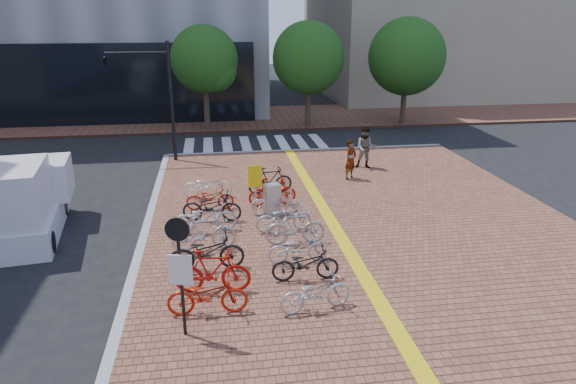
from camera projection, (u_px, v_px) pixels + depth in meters
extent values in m
plane|color=black|center=(282.00, 265.00, 14.32)|extent=(120.00, 120.00, 0.00)
cube|color=brown|center=(468.00, 367.00, 10.04)|extent=(14.00, 34.00, 0.15)
cube|color=gold|center=(420.00, 369.00, 9.88)|extent=(0.40, 34.00, 0.01)
cube|color=gray|center=(308.00, 151.00, 25.92)|extent=(14.00, 0.25, 0.15)
cube|color=brown|center=(238.00, 118.00, 33.91)|extent=(70.00, 8.00, 0.15)
cube|color=silver|center=(189.00, 147.00, 26.97)|extent=(0.50, 4.00, 0.01)
cube|color=silver|center=(208.00, 146.00, 27.11)|extent=(0.50, 4.00, 0.01)
cube|color=silver|center=(227.00, 145.00, 27.25)|extent=(0.50, 4.00, 0.01)
cube|color=silver|center=(246.00, 145.00, 27.39)|extent=(0.50, 4.00, 0.01)
cube|color=silver|center=(264.00, 144.00, 27.53)|extent=(0.50, 4.00, 0.01)
cube|color=silver|center=(283.00, 143.00, 27.67)|extent=(0.50, 4.00, 0.01)
cube|color=silver|center=(301.00, 143.00, 27.81)|extent=(0.50, 4.00, 0.01)
cube|color=silver|center=(319.00, 142.00, 27.95)|extent=(0.50, 4.00, 0.01)
cylinder|color=#38281E|center=(207.00, 108.00, 29.90)|extent=(0.32, 0.32, 2.60)
sphere|color=#194714|center=(204.00, 59.00, 29.00)|extent=(3.80, 3.80, 3.80)
sphere|color=#194714|center=(215.00, 70.00, 29.00)|extent=(2.40, 2.40, 2.40)
cylinder|color=#38281E|center=(308.00, 105.00, 30.75)|extent=(0.32, 0.32, 2.60)
sphere|color=#194714|center=(308.00, 58.00, 29.84)|extent=(4.20, 4.20, 4.20)
sphere|color=#194714|center=(319.00, 69.00, 29.84)|extent=(2.40, 2.40, 2.40)
cylinder|color=#38281E|center=(403.00, 103.00, 31.59)|extent=(0.32, 0.32, 2.60)
sphere|color=#194714|center=(407.00, 57.00, 30.68)|extent=(4.60, 4.60, 4.60)
sphere|color=#194714|center=(417.00, 67.00, 30.68)|extent=(2.40, 2.40, 2.40)
imported|color=red|center=(207.00, 295.00, 11.56)|extent=(1.83, 0.68, 0.95)
imported|color=#B5120C|center=(212.00, 271.00, 12.45)|extent=(1.92, 0.73, 1.13)
imported|color=black|center=(207.00, 252.00, 13.56)|extent=(2.02, 0.79, 1.05)
imported|color=#BBBBC0|center=(204.00, 232.00, 14.66)|extent=(1.90, 0.63, 1.13)
imported|color=#AFAFB4|center=(205.00, 217.00, 15.92)|extent=(1.99, 0.83, 1.02)
imported|color=black|center=(212.00, 206.00, 16.78)|extent=(2.02, 0.98, 1.02)
imported|color=#B01E0C|center=(210.00, 198.00, 17.80)|extent=(1.64, 0.57, 0.86)
imported|color=white|center=(207.00, 185.00, 18.96)|extent=(1.86, 0.75, 0.96)
imported|color=#B2B2B7|center=(315.00, 292.00, 11.72)|extent=(1.81, 0.92, 0.91)
imported|color=black|center=(305.00, 264.00, 13.06)|extent=(1.74, 0.62, 0.91)
imported|color=#BABBBF|center=(298.00, 248.00, 13.99)|extent=(1.70, 0.67, 0.88)
imported|color=#A2A2A7|center=(295.00, 227.00, 15.07)|extent=(1.80, 0.52, 1.08)
imported|color=#A9AAAE|center=(284.00, 217.00, 15.99)|extent=(1.84, 0.80, 0.94)
imported|color=silver|center=(277.00, 203.00, 17.24)|extent=(1.86, 0.94, 0.93)
imported|color=#B21B0C|center=(272.00, 192.00, 18.15)|extent=(1.75, 0.63, 1.03)
imported|color=black|center=(270.00, 180.00, 19.43)|extent=(1.76, 0.71, 1.03)
imported|color=gray|center=(351.00, 160.00, 21.01)|extent=(0.72, 0.68, 1.65)
imported|color=#525A67|center=(366.00, 148.00, 22.48)|extent=(1.05, 0.92, 1.83)
cube|color=#B0B0B5|center=(272.00, 200.00, 17.30)|extent=(0.58, 0.48, 1.09)
cylinder|color=#B7B7BC|center=(255.00, 190.00, 17.26)|extent=(0.08, 0.08, 1.70)
cube|color=yellow|center=(255.00, 176.00, 17.05)|extent=(0.47, 0.12, 0.76)
cylinder|color=black|center=(181.00, 278.00, 10.52)|extent=(0.08, 0.08, 2.68)
cylinder|color=black|center=(177.00, 229.00, 10.10)|extent=(0.50, 0.13, 0.50)
cube|color=silver|center=(180.00, 270.00, 10.40)|extent=(0.49, 0.13, 0.67)
cylinder|color=black|center=(172.00, 103.00, 23.15)|extent=(0.16, 0.16, 5.37)
cylinder|color=black|center=(136.00, 53.00, 22.24)|extent=(2.68, 0.11, 0.11)
imported|color=black|center=(105.00, 59.00, 22.14)|extent=(0.24, 1.11, 0.45)
cube|color=silver|center=(29.00, 223.00, 16.06)|extent=(2.36, 4.51, 0.86)
cube|color=silver|center=(30.00, 179.00, 16.84)|extent=(2.04, 2.04, 1.25)
cube|color=silver|center=(17.00, 195.00, 14.97)|extent=(2.24, 2.91, 1.72)
cylinder|color=black|center=(11.00, 211.00, 17.27)|extent=(0.30, 0.69, 0.67)
cylinder|color=black|center=(63.00, 206.00, 17.69)|extent=(0.30, 0.69, 0.67)
cylinder|color=black|center=(50.00, 242.00, 14.91)|extent=(0.30, 0.69, 0.67)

